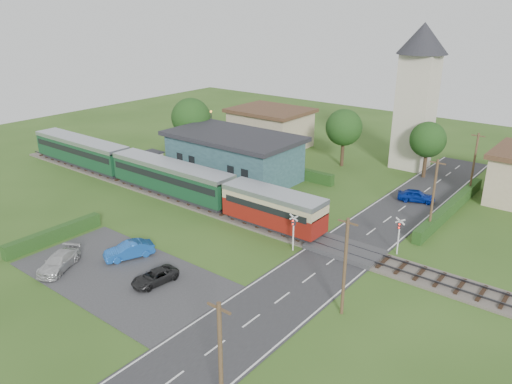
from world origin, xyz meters
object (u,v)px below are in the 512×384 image
Objects in this scene: church_tower at (418,86)px; pedestrian_near at (250,195)px; equipment_hut at (152,162)px; house_west at (270,127)px; train at (152,171)px; crossing_signal_far at (399,231)px; crossing_signal_near at (293,227)px; pedestrian_far at (169,173)px; car_on_road at (416,196)px; car_park_silver at (59,262)px; station_building at (233,155)px; car_park_blue at (129,250)px; car_park_dark at (155,277)px.

pedestrian_near is (-7.49, -23.15, -8.97)m from church_tower.
house_west is at bearing 81.38° from equipment_hut.
church_tower is (19.23, 26.00, 8.05)m from train.
train is 13.18× the size of crossing_signal_far.
crossing_signal_near is 2.01× the size of pedestrian_far.
car_park_silver is at bearing 131.94° from car_on_road.
house_west is at bearing -12.16° from pedestrian_far.
crossing_signal_near is 0.86× the size of car_on_road.
pedestrian_far is at bearing -129.60° from church_tower.
crossing_signal_far is 27.98m from pedestrian_far.
church_tower is at bearing 48.37° from car_park_silver.
crossing_signal_near is at bearing 137.95° from pedestrian_near.
station_building is 23.89m from church_tower.
church_tower is (23.00, 22.80, 8.48)m from equipment_hut.
pedestrian_far is at bearing -9.49° from equipment_hut.
car_park_silver is (-12.48, -14.09, -1.43)m from crossing_signal_near.
house_west reaches higher than car_park_blue.
station_building is 4.88× the size of crossing_signal_near.
house_west is 6.61× the size of pedestrian_far.
pedestrian_near is (-3.91, 16.12, 0.67)m from car_park_dark.
car_park_silver is (11.92, -19.70, -1.04)m from equipment_hut.
equipment_hut is 0.59× the size of car_park_silver.
house_west is 40.55m from car_park_silver.
crossing_signal_far is 19.90m from car_park_dark.
equipment_hut is 30.62m from car_on_road.
car_park_dark is at bearing 92.19° from pedestrian_near.
crossing_signal_near is (16.40, -11.40, -0.55)m from station_building.
crossing_signal_far is (27.83, 2.39, -0.04)m from train.
car_park_blue is (11.71, -34.90, -2.05)m from house_west.
house_west reaches higher than car_on_road.
pedestrian_far is at bearing -124.29° from station_building.
station_building is 3.99× the size of car_park_blue.
equipment_hut is 23.05m from car_park_silver.
pedestrian_far reaches higher than car_park_silver.
church_tower reaches higher than car_park_silver.
crossing_signal_near and crossing_signal_far have the same top height.
station_building is 7.88m from pedestrian_far.
car_park_blue reaches higher than car_park_silver.
train is at bearing -126.49° from church_tower.
crossing_signal_far is at bearing 4.91° from train.
crossing_signal_far reaches higher than pedestrian_near.
station_building reaches higher than equipment_hut.
equipment_hut is at bearing 139.66° from train.
car_on_road is 29.92m from car_park_blue.
car_on_road reaches higher than car_park_silver.
church_tower is 26.39m from crossing_signal_far.
church_tower reaches higher than car_on_road.
house_west reaches higher than station_building.
equipment_hut is at bearing 94.16° from car_park_silver.
train is 2.75m from pedestrian_far.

